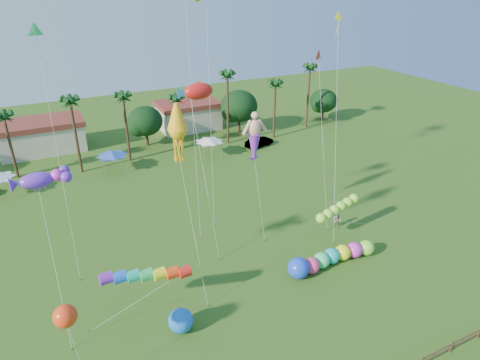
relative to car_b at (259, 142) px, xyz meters
name	(u,v)px	position (x,y,z in m)	size (l,w,h in m)	color
ground	(300,339)	(-16.73, -36.39, -0.80)	(160.00, 160.00, 0.00)	#285116
tree_line	(163,119)	(-13.16, 7.61, 3.47)	(69.46, 8.91, 11.00)	#3A2819
buildings_row	(114,128)	(-19.82, 13.61, 1.20)	(35.00, 7.00, 4.00)	beige
tent_row	(113,155)	(-22.73, -0.06, 1.95)	(31.00, 4.00, 0.60)	white
car_b	(259,142)	(0.00, 0.00, 0.00)	(1.70, 4.87, 1.61)	#4C4C54
spectator_b	(337,220)	(-4.30, -25.01, 0.09)	(0.87, 0.68, 1.79)	gray
caterpillar_inflatable	(329,258)	(-9.30, -30.07, 0.02)	(9.66, 2.13, 1.97)	#E13B77
blue_ball	(181,321)	(-24.41, -31.55, 0.16)	(1.93, 1.93, 1.93)	blue
rainbow_tube	(164,278)	(-24.81, -29.21, 2.71)	(9.44, 1.65, 3.98)	red
green_worm	(321,218)	(-7.77, -26.56, 2.11)	(9.69, 2.20, 3.53)	#9EFE38
orange_ball_kite	(65,316)	(-32.07, -33.10, 5.19)	(1.62, 1.82, 6.73)	#FF3E14
merman_kite	(254,140)	(-12.14, -20.49, 9.06)	(2.33, 4.22, 12.36)	#F7AE8C
fish_kite	(199,91)	(-17.45, -19.43, 14.36)	(4.33, 6.40, 16.04)	red
squid_kite	(178,131)	(-21.75, -25.74, 13.20)	(2.00, 5.36, 16.26)	#FFAE14
lobster_kite	(37,180)	(-32.07, -25.60, 11.16)	(4.33, 5.61, 12.75)	#6729CF
delta_kite_red	(319,58)	(-5.25, -20.79, 16.56)	(1.30, 4.76, 18.25)	red
delta_kite_yellow	(338,25)	(-5.36, -23.45, 19.93)	(1.77, 4.26, 21.89)	#DEF118
delta_kite_green	(36,35)	(-29.99, -17.59, 19.76)	(1.36, 4.49, 21.52)	#2FC964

